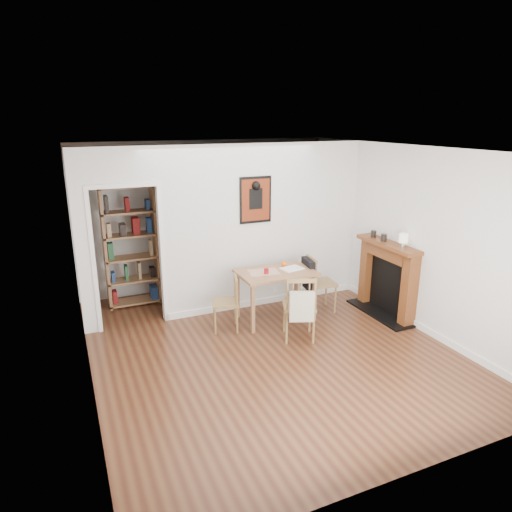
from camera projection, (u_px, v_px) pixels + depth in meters
name	position (u px, v px, depth m)	size (l,w,h in m)	color
ground	(268.00, 346.00, 6.18)	(5.20, 5.20, 0.00)	#58341C
room_shell	(237.00, 230.00, 7.01)	(5.20, 5.20, 5.20)	silver
dining_table	(276.00, 277.00, 6.81)	(1.13, 0.72, 0.77)	olive
chair_left	(225.00, 303.00, 6.55)	(0.50, 0.50, 0.81)	#A1804B
chair_right	(320.00, 283.00, 7.19)	(0.56, 0.51, 0.90)	#A1804B
chair_front	(299.00, 306.00, 6.25)	(0.61, 0.65, 0.95)	#A1804B
bookshelf	(131.00, 247.00, 7.31)	(0.84, 0.33, 1.98)	olive
fireplace	(388.00, 276.00, 7.04)	(0.45, 1.25, 1.16)	brown
red_glass	(266.00, 271.00, 6.65)	(0.07, 0.07, 0.09)	maroon
orange_fruit	(284.00, 264.00, 6.99)	(0.09, 0.09, 0.09)	#FF5E0D
placemat	(264.00, 272.00, 6.74)	(0.44, 0.33, 0.00)	beige
notebook	(292.00, 269.00, 6.88)	(0.32, 0.23, 0.02)	white
mantel_lamp	(403.00, 239.00, 6.55)	(0.13, 0.13, 0.21)	silver
ceramic_jar_a	(384.00, 238.00, 6.92)	(0.09, 0.09, 0.11)	black
ceramic_jar_b	(374.00, 234.00, 7.15)	(0.08, 0.08, 0.11)	black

